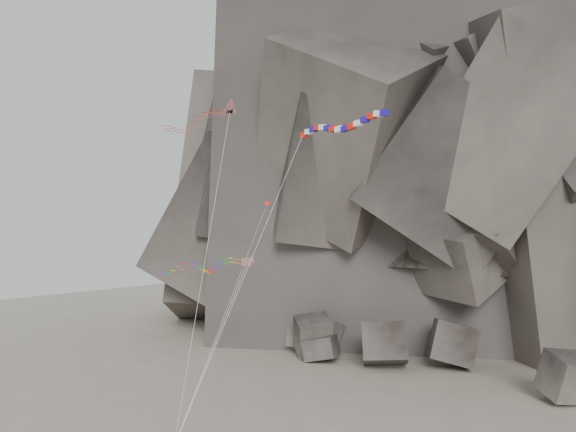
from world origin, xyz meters
The scene contains 6 objects.
headland centered at (0.00, 70.00, 42.00)m, with size 110.00×70.00×84.00m, color #5C534B, non-canonical shape.
boulder_field centered at (-1.49, 35.19, 2.35)m, with size 73.08×17.83×7.77m.
delta_kite centered at (-8.34, 0.60, 30.22)m, with size 10.42×9.67×30.61m.
banner_kite centered at (8.22, 0.97, 28.10)m, with size 16.00×11.07×27.22m.
parafoil_kite centered at (-6.53, -0.31, 15.79)m, with size 13.14×7.85×15.29m.
pennant_kite centered at (-1.17, 0.50, 17.09)m, with size 1.95×10.99×20.54m.
Camera 1 is at (30.32, -41.64, 18.81)m, focal length 35.00 mm.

